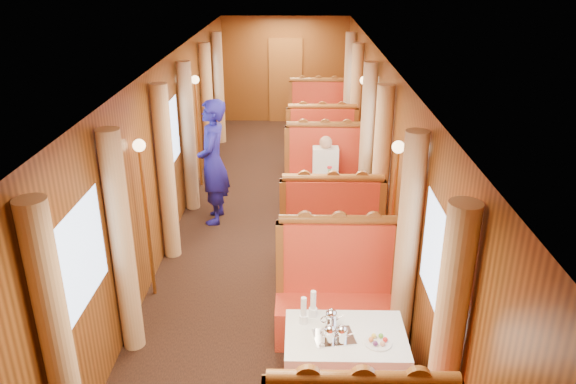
{
  "coord_description": "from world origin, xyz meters",
  "views": [
    {
      "loc": [
        0.33,
        -7.5,
        3.77
      ],
      "look_at": [
        0.2,
        -1.05,
        1.05
      ],
      "focal_mm": 35.0,
      "sensor_mm": 36.0,
      "label": 1
    }
  ],
  "objects_px": {
    "steward": "(213,162)",
    "passenger": "(325,166)",
    "banquette_near_aft": "(337,300)",
    "banquette_mid_fwd": "(330,236)",
    "teapot_left": "(330,336)",
    "table_far": "(319,136)",
    "rose_vase_mid": "(329,171)",
    "fruit_plate": "(378,341)",
    "teapot_back": "(331,321)",
    "teapot_right": "(342,336)",
    "banquette_mid_aft": "(324,179)",
    "banquette_far_aft": "(318,120)",
    "rose_vase_far": "(321,110)",
    "table_near": "(344,369)",
    "tea_tray": "(334,337)",
    "banquette_far_fwd": "(321,150)",
    "table_mid": "(327,207)"
  },
  "relations": [
    {
      "from": "rose_vase_mid",
      "to": "steward",
      "type": "distance_m",
      "value": 1.74
    },
    {
      "from": "table_far",
      "to": "teapot_right",
      "type": "distance_m",
      "value": 7.13
    },
    {
      "from": "fruit_plate",
      "to": "tea_tray",
      "type": "bearing_deg",
      "value": 169.74
    },
    {
      "from": "banquette_mid_aft",
      "to": "table_far",
      "type": "distance_m",
      "value": 2.49
    },
    {
      "from": "table_mid",
      "to": "banquette_far_aft",
      "type": "height_order",
      "value": "banquette_far_aft"
    },
    {
      "from": "table_mid",
      "to": "banquette_mid_fwd",
      "type": "xyz_separation_m",
      "value": [
        0.0,
        -1.01,
        0.05
      ]
    },
    {
      "from": "fruit_plate",
      "to": "banquette_mid_aft",
      "type": "bearing_deg",
      "value": 93.25
    },
    {
      "from": "fruit_plate",
      "to": "teapot_back",
      "type": "bearing_deg",
      "value": 151.09
    },
    {
      "from": "fruit_plate",
      "to": "table_far",
      "type": "bearing_deg",
      "value": 92.11
    },
    {
      "from": "teapot_right",
      "to": "fruit_plate",
      "type": "height_order",
      "value": "teapot_right"
    },
    {
      "from": "teapot_left",
      "to": "rose_vase_far",
      "type": "distance_m",
      "value": 7.09
    },
    {
      "from": "rose_vase_mid",
      "to": "banquette_mid_fwd",
      "type": "bearing_deg",
      "value": -91.3
    },
    {
      "from": "teapot_right",
      "to": "teapot_back",
      "type": "relative_size",
      "value": 0.92
    },
    {
      "from": "table_near",
      "to": "banquette_far_aft",
      "type": "xyz_separation_m",
      "value": [
        0.0,
        8.01,
        0.05
      ]
    },
    {
      "from": "banquette_far_fwd",
      "to": "fruit_plate",
      "type": "xyz_separation_m",
      "value": [
        0.26,
        -6.1,
        0.35
      ]
    },
    {
      "from": "banquette_near_aft",
      "to": "table_far",
      "type": "distance_m",
      "value": 5.99
    },
    {
      "from": "teapot_back",
      "to": "rose_vase_far",
      "type": "height_order",
      "value": "rose_vase_far"
    },
    {
      "from": "table_near",
      "to": "teapot_right",
      "type": "distance_m",
      "value": 0.46
    },
    {
      "from": "banquette_mid_fwd",
      "to": "teapot_left",
      "type": "distance_m",
      "value": 2.64
    },
    {
      "from": "table_far",
      "to": "steward",
      "type": "bearing_deg",
      "value": -117.98
    },
    {
      "from": "table_near",
      "to": "banquette_mid_fwd",
      "type": "bearing_deg",
      "value": 90.0
    },
    {
      "from": "teapot_left",
      "to": "fruit_plate",
      "type": "bearing_deg",
      "value": 21.09
    },
    {
      "from": "table_mid",
      "to": "steward",
      "type": "distance_m",
      "value": 1.81
    },
    {
      "from": "table_near",
      "to": "table_mid",
      "type": "distance_m",
      "value": 3.5
    },
    {
      "from": "banquette_far_fwd",
      "to": "tea_tray",
      "type": "bearing_deg",
      "value": -91.01
    },
    {
      "from": "table_near",
      "to": "steward",
      "type": "bearing_deg",
      "value": 113.95
    },
    {
      "from": "table_near",
      "to": "teapot_back",
      "type": "relative_size",
      "value": 6.03
    },
    {
      "from": "table_near",
      "to": "teapot_right",
      "type": "relative_size",
      "value": 6.57
    },
    {
      "from": "tea_tray",
      "to": "teapot_back",
      "type": "relative_size",
      "value": 1.95
    },
    {
      "from": "rose_vase_mid",
      "to": "fruit_plate",
      "type": "bearing_deg",
      "value": -86.26
    },
    {
      "from": "banquette_far_aft",
      "to": "teapot_left",
      "type": "bearing_deg",
      "value": -91.03
    },
    {
      "from": "banquette_near_aft",
      "to": "table_mid",
      "type": "relative_size",
      "value": 1.28
    },
    {
      "from": "tea_tray",
      "to": "teapot_back",
      "type": "height_order",
      "value": "teapot_back"
    },
    {
      "from": "table_near",
      "to": "table_far",
      "type": "bearing_deg",
      "value": 90.0
    },
    {
      "from": "teapot_left",
      "to": "teapot_right",
      "type": "xyz_separation_m",
      "value": [
        0.1,
        0.0,
        -0.0
      ]
    },
    {
      "from": "rose_vase_mid",
      "to": "table_mid",
      "type": "bearing_deg",
      "value": -124.26
    },
    {
      "from": "banquette_far_aft",
      "to": "passenger",
      "type": "distance_m",
      "value": 3.77
    },
    {
      "from": "teapot_back",
      "to": "teapot_right",
      "type": "bearing_deg",
      "value": -79.29
    },
    {
      "from": "table_far",
      "to": "rose_vase_mid",
      "type": "bearing_deg",
      "value": -89.61
    },
    {
      "from": "teapot_right",
      "to": "rose_vase_mid",
      "type": "xyz_separation_m",
      "value": [
        0.07,
        3.65,
        0.11
      ]
    },
    {
      "from": "banquette_near_aft",
      "to": "fruit_plate",
      "type": "bearing_deg",
      "value": -76.92
    },
    {
      "from": "table_far",
      "to": "banquette_far_aft",
      "type": "height_order",
      "value": "banquette_far_aft"
    },
    {
      "from": "rose_vase_far",
      "to": "passenger",
      "type": "xyz_separation_m",
      "value": [
        -0.01,
        -2.71,
        -0.19
      ]
    },
    {
      "from": "passenger",
      "to": "fruit_plate",
      "type": "bearing_deg",
      "value": -86.57
    },
    {
      "from": "teapot_left",
      "to": "steward",
      "type": "height_order",
      "value": "steward"
    },
    {
      "from": "tea_tray",
      "to": "teapot_left",
      "type": "distance_m",
      "value": 0.1
    },
    {
      "from": "steward",
      "to": "passenger",
      "type": "distance_m",
      "value": 1.76
    },
    {
      "from": "banquette_far_aft",
      "to": "teapot_left",
      "type": "xyz_separation_m",
      "value": [
        -0.15,
        -8.13,
        0.39
      ]
    },
    {
      "from": "banquette_near_aft",
      "to": "banquette_mid_fwd",
      "type": "distance_m",
      "value": 1.47
    },
    {
      "from": "table_near",
      "to": "teapot_back",
      "type": "distance_m",
      "value": 0.47
    }
  ]
}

